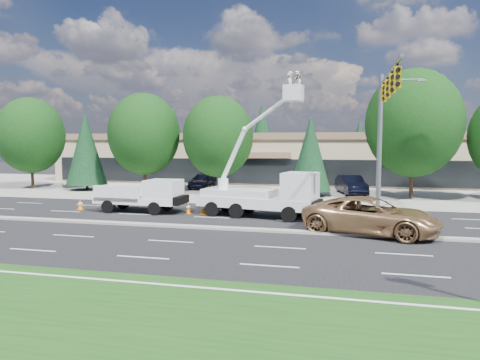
% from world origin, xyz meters
% --- Properties ---
extents(ground, '(140.00, 140.00, 0.00)m').
position_xyz_m(ground, '(0.00, 0.00, 0.00)').
color(ground, black).
rests_on(ground, ground).
extents(concrete_apron, '(140.00, 22.00, 0.01)m').
position_xyz_m(concrete_apron, '(0.00, 20.00, 0.01)').
color(concrete_apron, '#9A978C').
rests_on(concrete_apron, ground).
extents(grass_verge, '(140.00, 10.00, 0.01)m').
position_xyz_m(grass_verge, '(0.00, -13.00, 0.01)').
color(grass_verge, '#173F12').
rests_on(grass_verge, ground).
extents(road_median, '(120.00, 0.55, 0.12)m').
position_xyz_m(road_median, '(0.00, 0.00, 0.06)').
color(road_median, '#9A978C').
rests_on(road_median, ground).
extents(strip_mall, '(50.40, 15.40, 5.50)m').
position_xyz_m(strip_mall, '(0.00, 29.97, 2.83)').
color(strip_mall, tan).
rests_on(strip_mall, ground).
extents(tree_front_a, '(6.39, 6.39, 8.87)m').
position_xyz_m(tree_front_a, '(-22.00, 15.00, 5.19)').
color(tree_front_a, '#332114').
rests_on(tree_front_a, ground).
extents(tree_front_b, '(3.74, 3.74, 7.37)m').
position_xyz_m(tree_front_b, '(-16.00, 15.00, 3.95)').
color(tree_front_b, '#332114').
rests_on(tree_front_b, ground).
extents(tree_front_c, '(6.47, 6.47, 8.98)m').
position_xyz_m(tree_front_c, '(-10.00, 15.00, 5.25)').
color(tree_front_c, '#332114').
rests_on(tree_front_c, ground).
extents(tree_front_d, '(6.16, 6.16, 8.55)m').
position_xyz_m(tree_front_d, '(-3.00, 15.00, 5.00)').
color(tree_front_d, '#332114').
rests_on(tree_front_d, ground).
extents(tree_front_e, '(3.42, 3.42, 6.74)m').
position_xyz_m(tree_front_e, '(5.00, 15.00, 3.61)').
color(tree_front_e, '#332114').
rests_on(tree_front_e, ground).
extents(tree_front_f, '(7.39, 7.39, 10.26)m').
position_xyz_m(tree_front_f, '(13.00, 15.00, 6.01)').
color(tree_front_f, '#332114').
rests_on(tree_front_f, ground).
extents(tree_back_a, '(5.13, 5.13, 10.11)m').
position_xyz_m(tree_back_a, '(-18.00, 42.00, 5.43)').
color(tree_back_a, '#332114').
rests_on(tree_back_a, ground).
extents(tree_back_b, '(5.23, 5.23, 10.31)m').
position_xyz_m(tree_back_b, '(-4.00, 42.00, 5.53)').
color(tree_back_b, '#332114').
rests_on(tree_back_b, ground).
extents(tree_back_c, '(3.89, 3.89, 7.67)m').
position_xyz_m(tree_back_c, '(10.00, 42.00, 4.11)').
color(tree_back_c, '#332114').
rests_on(tree_back_c, ground).
extents(tree_back_d, '(5.08, 5.08, 10.02)m').
position_xyz_m(tree_back_d, '(22.00, 42.00, 5.38)').
color(tree_back_d, '#332114').
rests_on(tree_back_d, ground).
extents(signal_mast, '(2.76, 10.16, 9.00)m').
position_xyz_m(signal_mast, '(10.03, 7.04, 6.06)').
color(signal_mast, gray).
rests_on(signal_mast, ground).
extents(utility_pickup, '(5.59, 2.32, 2.12)m').
position_xyz_m(utility_pickup, '(-4.83, 4.19, 0.87)').
color(utility_pickup, white).
rests_on(utility_pickup, ground).
extents(bucket_truck, '(7.49, 3.42, 8.55)m').
position_xyz_m(bucket_truck, '(3.26, 4.07, 1.83)').
color(bucket_truck, white).
rests_on(bucket_truck, ground).
extents(traffic_cone_a, '(0.40, 0.40, 0.70)m').
position_xyz_m(traffic_cone_a, '(-9.47, 4.10, 0.34)').
color(traffic_cone_a, orange).
rests_on(traffic_cone_a, ground).
extents(traffic_cone_b, '(0.40, 0.40, 0.70)m').
position_xyz_m(traffic_cone_b, '(-1.86, 4.30, 0.34)').
color(traffic_cone_b, orange).
rests_on(traffic_cone_b, ground).
extents(traffic_cone_c, '(0.40, 0.40, 0.70)m').
position_xyz_m(traffic_cone_c, '(-0.87, 4.25, 0.34)').
color(traffic_cone_c, orange).
rests_on(traffic_cone_c, ground).
extents(traffic_cone_d, '(0.40, 0.40, 0.70)m').
position_xyz_m(traffic_cone_d, '(8.78, 3.23, 0.34)').
color(traffic_cone_d, orange).
rests_on(traffic_cone_d, ground).
extents(minivan, '(7.07, 4.69, 1.80)m').
position_xyz_m(minivan, '(8.96, 0.60, 0.90)').
color(minivan, '#A97F52').
rests_on(minivan, ground).
extents(parked_car_west, '(1.98, 4.67, 1.57)m').
position_xyz_m(parked_car_west, '(-5.63, 18.73, 0.79)').
color(parked_car_west, black).
rests_on(parked_car_west, ground).
extents(parked_car_east, '(2.88, 5.29, 1.65)m').
position_xyz_m(parked_car_east, '(8.40, 17.14, 0.83)').
color(parked_car_east, black).
rests_on(parked_car_east, ground).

